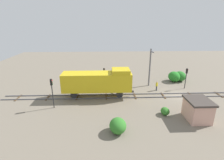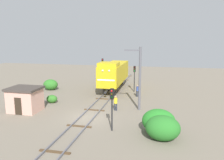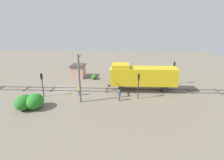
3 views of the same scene
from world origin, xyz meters
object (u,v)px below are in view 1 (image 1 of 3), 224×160
worker_near_track (157,85)px  relay_hut (198,109)px  traffic_signal_near (186,75)px  worker_by_signal (119,82)px  traffic_signal_far (52,88)px  catenary_mast (150,67)px  locomotive (98,81)px  traffic_signal_mid (104,75)px

worker_near_track → relay_hut: relay_hut is taller
traffic_signal_near → relay_hut: 11.24m
traffic_signal_near → worker_by_signal: 12.35m
traffic_signal_far → catenary_mast: (8.53, -15.98, 0.80)m
traffic_signal_far → relay_hut: 19.64m
locomotive → relay_hut: (-7.50, -12.83, -1.38)m
traffic_signal_near → worker_near_track: 5.89m
traffic_signal_near → catenary_mast: (1.73, 6.40, 1.16)m
locomotive → worker_near_track: bearing=-77.1°
catenary_mast → relay_hut: bearing=-165.6°
locomotive → relay_hut: locomotive is taller
catenary_mast → traffic_signal_near: bearing=-105.2°
traffic_signal_far → worker_by_signal: traffic_signal_far is taller
traffic_signal_near → worker_near_track: size_ratio=2.26×
relay_hut → worker_by_signal: bearing=37.6°
locomotive → relay_hut: bearing=-120.3°
traffic_signal_mid → traffic_signal_far: 10.13m
locomotive → relay_hut: size_ratio=3.31×
relay_hut → traffic_signal_mid: bearing=47.4°
traffic_signal_mid → worker_near_track: size_ratio=2.36×
traffic_signal_far → worker_by_signal: bearing=-52.5°
locomotive → traffic_signal_mid: (3.40, -0.96, 0.02)m
locomotive → worker_near_track: (2.40, -10.44, -1.78)m
worker_near_track → catenary_mast: catenary_mast is taller
traffic_signal_mid → catenary_mast: size_ratio=0.56×
traffic_signal_mid → worker_near_track: traffic_signal_mid is taller
relay_hut → catenary_mast: bearing=14.4°
traffic_signal_far → worker_near_track: 17.95m
locomotive → relay_hut: 14.92m
traffic_signal_far → relay_hut: (-3.90, -19.18, -1.66)m
traffic_signal_far → relay_hut: bearing=-101.5°
worker_by_signal → relay_hut: (-11.70, -9.00, 0.40)m
worker_by_signal → relay_hut: size_ratio=0.49×
locomotive → traffic_signal_far: size_ratio=2.64×
traffic_signal_far → catenary_mast: 18.13m
worker_by_signal → relay_hut: bearing=-130.5°
traffic_signal_far → worker_near_track: size_ratio=2.59×
worker_by_signal → catenary_mast: (0.73, -5.80, 2.85)m
worker_by_signal → relay_hut: 14.76m
traffic_signal_mid → relay_hut: 16.17m
traffic_signal_far → relay_hut: traffic_signal_far is taller
worker_near_track → worker_by_signal: size_ratio=1.00×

